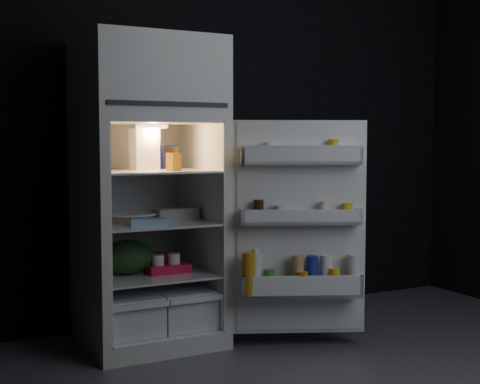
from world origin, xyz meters
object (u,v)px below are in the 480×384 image
refrigerator (147,182)px  egg_carton (176,214)px  fridge_door (299,231)px  yogurt_tray (168,269)px  milk_jug (144,149)px

refrigerator → egg_carton: size_ratio=6.59×
fridge_door → egg_carton: fridge_door is taller
egg_carton → yogurt_tray: bearing=-153.5°
egg_carton → yogurt_tray: (-0.08, -0.05, -0.31)m
yogurt_tray → fridge_door: bearing=-33.7°
milk_jug → fridge_door: bearing=-34.0°
refrigerator → fridge_door: size_ratio=1.46×
fridge_door → egg_carton: (-0.56, 0.47, 0.08)m
fridge_door → egg_carton: 0.74m
refrigerator → yogurt_tray: 0.52m
refrigerator → milk_jug: bearing=-129.9°
refrigerator → milk_jug: (-0.02, -0.03, 0.19)m
fridge_door → yogurt_tray: bearing=146.5°
milk_jug → yogurt_tray: 0.71m
refrigerator → yogurt_tray: (0.08, -0.11, -0.50)m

